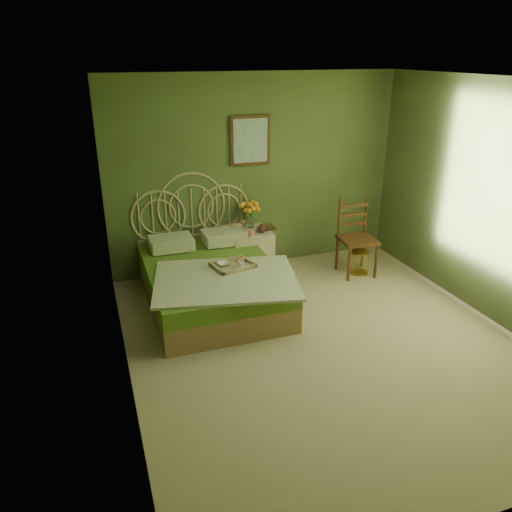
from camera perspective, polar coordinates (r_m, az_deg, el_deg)
name	(u,v)px	position (r m, az deg, el deg)	size (l,w,h in m)	color
floor	(326,343)	(5.36, 7.95, -9.77)	(4.50, 4.50, 0.00)	tan
ceiling	(342,80)	(4.55, 9.79, 19.16)	(4.50, 4.50, 0.00)	silver
wall_back	(256,174)	(6.79, -0.04, 9.38)	(4.00, 4.00, 0.00)	#546B38
wall_left	(116,251)	(4.29, -15.70, 0.55)	(4.50, 4.50, 0.00)	#546B38
wall_right	(501,205)	(5.97, 26.17, 5.21)	(4.50, 4.50, 0.00)	#546B38
wall_art	(250,141)	(6.65, -0.67, 13.06)	(0.54, 0.04, 0.64)	#3E2410
bed	(211,279)	(6.00, -5.17, -2.63)	(1.76, 2.22, 1.38)	#A07650
nightstand	(249,247)	(6.78, -0.76, 1.07)	(0.55, 0.55, 1.03)	beige
chair	(355,232)	(6.85, 11.23, 2.72)	(0.49, 0.49, 1.03)	#3E2410
birdcage	(359,259)	(6.93, 11.68, -0.33)	(0.28, 0.28, 0.42)	gold
book_lower	(261,228)	(6.75, 0.62, 3.22)	(0.17, 0.23, 0.02)	#381E0F
book_upper	(261,227)	(6.74, 0.62, 3.37)	(0.15, 0.21, 0.02)	#472819
cereal_bowl	(223,264)	(5.78, -3.77, -0.91)	(0.14, 0.14, 0.03)	white
coffee_cup	(241,264)	(5.72, -1.74, -0.91)	(0.08, 0.08, 0.07)	white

